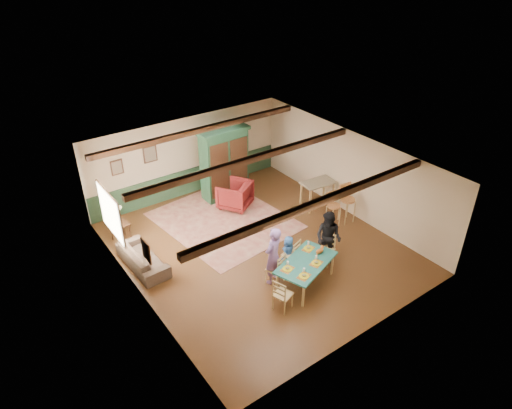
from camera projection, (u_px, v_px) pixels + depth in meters
floor at (258, 247)px, 13.05m from camera, size 8.00×8.00×0.00m
wall_back at (188, 157)px, 15.14m from camera, size 7.00×0.02×2.70m
wall_left at (137, 253)px, 10.60m from camera, size 0.02×8.00×2.70m
wall_right at (350, 173)px, 14.11m from camera, size 0.02×8.00×2.70m
ceiling at (258, 162)px, 11.66m from camera, size 7.00×8.00×0.02m
wainscot_back at (190, 181)px, 15.59m from camera, size 6.95×0.03×0.90m
ceiling_beam_front at (319, 202)px, 10.11m from camera, size 6.95×0.16×0.16m
ceiling_beam_mid at (249, 160)px, 11.99m from camera, size 6.95×0.16×0.16m
ceiling_beam_back at (200, 130)px, 13.80m from camera, size 6.95×0.16×0.16m
window_left at (110, 213)px, 11.70m from camera, size 0.06×1.60×1.30m
picture_left_wall at (146, 251)px, 9.99m from camera, size 0.04×0.42×0.52m
picture_back_a at (150, 154)px, 14.24m from camera, size 0.45×0.04×0.55m
picture_back_b at (117, 167)px, 13.77m from camera, size 0.38×0.04×0.48m
dining_table at (305, 273)px, 11.52m from camera, size 1.89×1.42×0.70m
dining_chair_far_left at (275, 268)px, 11.55m from camera, size 0.50×0.51×0.88m
dining_chair_far_right at (291, 254)px, 12.07m from camera, size 0.50×0.51×0.88m
dining_chair_end_left at (283, 294)px, 10.73m from camera, size 0.51×0.50×0.88m
dining_chair_end_right at (326, 249)px, 12.23m from camera, size 0.51×0.50×0.88m
person_man at (273, 256)px, 11.40m from camera, size 0.68×0.55×1.61m
person_woman at (328, 238)px, 12.12m from camera, size 0.79×0.89×1.54m
person_child at (288, 252)px, 12.09m from camera, size 0.53×0.43×0.94m
cat at (320, 251)px, 11.61m from camera, size 0.36×0.23×0.17m
place_setting_near_left at (304, 275)px, 10.84m from camera, size 0.44×0.39×0.11m
place_setting_near_center at (316, 262)px, 11.27m from camera, size 0.44×0.39×0.11m
place_setting_far_left at (287, 268)px, 11.07m from camera, size 0.44×0.39×0.11m
place_setting_far_right at (308, 247)px, 11.79m from camera, size 0.44×0.39×0.11m
area_rug at (224, 220)px, 14.27m from camera, size 3.81×4.38×0.01m
armoire at (224, 163)px, 15.04m from camera, size 1.72×0.71×2.41m
armchair at (235, 195)px, 14.77m from camera, size 1.33×1.34×0.89m
sofa at (143, 258)px, 12.19m from camera, size 0.81×1.91×0.55m
end_table at (121, 232)px, 13.22m from camera, size 0.52×0.52×0.58m
table_lamp at (118, 216)px, 12.93m from camera, size 0.33×0.33×0.53m
counter_table at (317, 194)px, 14.80m from camera, size 1.13×0.72×0.90m
bar_stool_left at (333, 210)px, 13.77m from camera, size 0.41×0.45×1.11m
bar_stool_right at (347, 204)px, 13.93m from camera, size 0.50×0.54×1.24m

